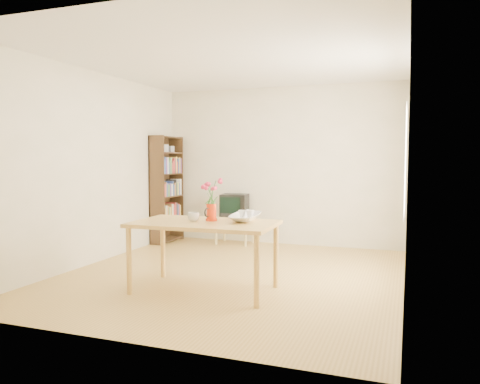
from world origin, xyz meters
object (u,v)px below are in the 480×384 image
at_px(mug, 193,217).
at_px(television, 235,205).
at_px(bowl, 246,201).
at_px(pitcher, 211,213).
at_px(table, 204,229).

distance_m(mug, television, 2.78).
bearing_deg(television, bowl, -74.29).
xyz_separation_m(mug, television, (-0.54, 2.73, -0.15)).
distance_m(pitcher, bowl, 0.39).
relative_size(pitcher, bowl, 0.46).
relative_size(mug, television, 0.27).
height_order(table, bowl, bowl).
height_order(bowl, television, bowl).
bearing_deg(table, television, 102.47).
bearing_deg(mug, table, 163.72).
bearing_deg(pitcher, table, -94.10).
bearing_deg(bowl, television, 113.05).
xyz_separation_m(bowl, television, (-1.04, 2.45, -0.31)).
relative_size(pitcher, television, 0.43).
distance_m(pitcher, mug, 0.20).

